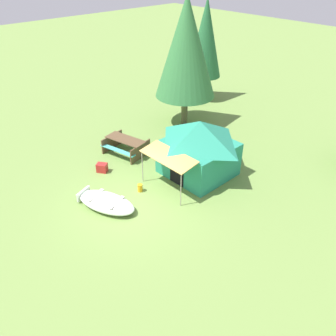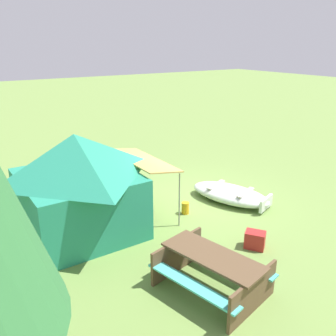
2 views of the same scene
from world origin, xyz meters
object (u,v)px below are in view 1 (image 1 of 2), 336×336
object	(u,v)px
beached_rowboat	(106,202)
canvas_cabin_tent	(199,147)
pine_tree_far_center	(206,38)
picnic_table	(126,144)
cooler_box	(102,168)
fuel_can	(140,188)
pine_tree_back_right	(186,47)

from	to	relation	value
beached_rowboat	canvas_cabin_tent	xyz separation A→B (m)	(0.70, 4.29, 1.05)
canvas_cabin_tent	pine_tree_far_center	bearing A→B (deg)	131.28
canvas_cabin_tent	picnic_table	xyz separation A→B (m)	(-3.52, -1.24, -0.81)
beached_rowboat	cooler_box	distance (m)	2.55
beached_rowboat	fuel_can	distance (m)	1.59
picnic_table	cooler_box	world-z (taller)	picnic_table
cooler_box	fuel_can	world-z (taller)	cooler_box
canvas_cabin_tent	cooler_box	world-z (taller)	canvas_cabin_tent
picnic_table	cooler_box	distance (m)	1.89
picnic_table	pine_tree_back_right	world-z (taller)	pine_tree_back_right
beached_rowboat	pine_tree_far_center	bearing A→B (deg)	115.37
cooler_box	pine_tree_far_center	world-z (taller)	pine_tree_far_center
beached_rowboat	pine_tree_far_center	distance (m)	12.74
canvas_cabin_tent	pine_tree_far_center	size ratio (longest dim) A/B	0.60
canvas_cabin_tent	picnic_table	bearing A→B (deg)	-160.61
fuel_can	pine_tree_far_center	bearing A→B (deg)	119.27
picnic_table	pine_tree_back_right	bearing A→B (deg)	96.57
beached_rowboat	cooler_box	size ratio (longest dim) A/B	6.01
cooler_box	beached_rowboat	bearing A→B (deg)	-30.04
canvas_cabin_tent	picnic_table	distance (m)	3.81
fuel_can	pine_tree_far_center	world-z (taller)	pine_tree_far_center
beached_rowboat	fuel_can	world-z (taller)	beached_rowboat
picnic_table	fuel_can	distance (m)	3.25
pine_tree_back_right	fuel_can	bearing A→B (deg)	-60.05
picnic_table	cooler_box	bearing A→B (deg)	-71.13
beached_rowboat	fuel_can	size ratio (longest dim) A/B	8.10
beached_rowboat	canvas_cabin_tent	size ratio (longest dim) A/B	0.73
picnic_table	pine_tree_far_center	distance (m)	8.99
pine_tree_back_right	pine_tree_far_center	bearing A→B (deg)	118.15
beached_rowboat	pine_tree_back_right	size ratio (longest dim) A/B	0.40
cooler_box	fuel_can	size ratio (longest dim) A/B	1.35
fuel_can	beached_rowboat	bearing A→B (deg)	-92.44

